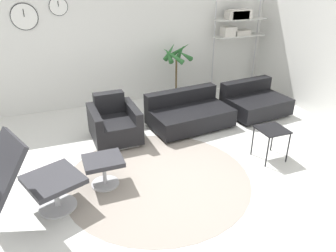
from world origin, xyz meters
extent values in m
plane|color=silver|center=(0.00, 0.00, 0.00)|extent=(12.00, 12.00, 0.00)
cube|color=silver|center=(0.00, 2.77, 1.40)|extent=(12.00, 0.06, 2.80)
cylinder|color=black|center=(-1.33, 2.73, 1.78)|extent=(0.45, 0.01, 0.45)
cylinder|color=white|center=(-1.33, 2.73, 1.78)|extent=(0.43, 0.02, 0.43)
cube|color=black|center=(-1.33, 2.71, 1.85)|extent=(0.01, 0.01, 0.13)
cylinder|color=black|center=(-0.75, 2.73, 1.93)|extent=(0.32, 0.01, 0.32)
cylinder|color=white|center=(-0.75, 2.73, 1.93)|extent=(0.30, 0.02, 0.30)
cube|color=black|center=(-0.75, 2.71, 1.97)|extent=(0.01, 0.01, 0.09)
cylinder|color=gray|center=(0.05, -0.17, 0.00)|extent=(2.47, 2.47, 0.01)
cylinder|color=#BCBCC1|center=(-1.24, -0.28, 0.01)|extent=(0.57, 0.57, 0.02)
cylinder|color=#BCBCC1|center=(-1.24, -0.28, 0.18)|extent=(0.06, 0.06, 0.33)
cube|color=#2D2D33|center=(-1.24, -0.28, 0.39)|extent=(0.76, 0.76, 0.06)
cube|color=#2D2D33|center=(-1.71, -0.47, 0.73)|extent=(0.65, 0.72, 0.66)
cylinder|color=#BCBCC1|center=(-0.63, -0.04, 0.01)|extent=(0.36, 0.36, 0.02)
cylinder|color=#BCBCC1|center=(-0.63, -0.04, 0.18)|extent=(0.05, 0.05, 0.31)
cube|color=#2D2D33|center=(-0.63, -0.04, 0.36)|extent=(0.49, 0.42, 0.06)
cube|color=silver|center=(-0.24, 1.08, 0.03)|extent=(0.61, 0.67, 0.06)
cube|color=black|center=(-0.24, 1.08, 0.22)|extent=(0.50, 0.81, 0.32)
cube|color=black|center=(-0.24, 1.39, 0.55)|extent=(0.49, 0.19, 0.34)
cube|color=black|center=(0.07, 1.09, 0.32)|extent=(0.14, 0.81, 0.51)
cube|color=black|center=(-0.54, 1.08, 0.32)|extent=(0.14, 0.81, 0.51)
cube|color=black|center=(1.10, 1.12, 0.03)|extent=(1.31, 0.86, 0.05)
cube|color=black|center=(1.10, 1.12, 0.20)|extent=(1.46, 1.00, 0.30)
cube|color=black|center=(1.07, 1.45, 0.47)|extent=(1.39, 0.35, 0.24)
cube|color=black|center=(2.50, 1.17, 0.03)|extent=(1.06, 0.83, 0.05)
cube|color=black|center=(2.50, 1.17, 0.20)|extent=(1.19, 0.97, 0.30)
cube|color=black|center=(2.46, 1.50, 0.47)|extent=(1.12, 0.32, 0.24)
cube|color=black|center=(1.75, -0.26, 0.48)|extent=(0.40, 0.40, 0.02)
cylinder|color=black|center=(1.57, -0.44, 0.23)|extent=(0.02, 0.02, 0.47)
cylinder|color=black|center=(1.93, -0.44, 0.23)|extent=(0.02, 0.02, 0.47)
cylinder|color=black|center=(1.57, -0.08, 0.23)|extent=(0.02, 0.02, 0.47)
cylinder|color=black|center=(1.93, -0.08, 0.23)|extent=(0.02, 0.02, 0.47)
cylinder|color=#333338|center=(1.32, 2.30, 0.12)|extent=(0.25, 0.25, 0.24)
cylinder|color=#382819|center=(1.32, 2.30, 0.23)|extent=(0.23, 0.23, 0.02)
cylinder|color=brown|center=(1.32, 2.30, 0.57)|extent=(0.04, 0.04, 0.66)
cone|color=#2D6B33|center=(1.42, 2.32, 1.04)|extent=(0.15, 0.30, 0.34)
cone|color=#2D6B33|center=(1.45, 2.45, 1.04)|extent=(0.41, 0.37, 0.36)
cone|color=#2D6B33|center=(1.23, 2.43, 1.04)|extent=(0.37, 0.29, 0.34)
cone|color=#2D6B33|center=(1.15, 2.30, 1.00)|extent=(0.11, 0.38, 0.27)
cone|color=#2D6B33|center=(1.18, 2.14, 1.03)|extent=(0.42, 0.37, 0.33)
cone|color=#2D6B33|center=(1.43, 2.12, 1.02)|extent=(0.44, 0.33, 0.31)
cylinder|color=#BCBCC1|center=(2.30, 2.59, 0.96)|extent=(0.03, 0.03, 1.93)
cylinder|color=#BCBCC1|center=(3.36, 2.59, 0.96)|extent=(0.03, 0.03, 1.93)
cube|color=silver|center=(2.83, 2.47, 1.23)|extent=(1.12, 0.28, 0.02)
cube|color=silver|center=(2.83, 2.47, 1.57)|extent=(1.12, 0.28, 0.02)
cube|color=beige|center=(2.55, 2.46, 1.34)|extent=(0.28, 0.24, 0.20)
cube|color=silver|center=(2.79, 2.46, 1.67)|extent=(0.46, 0.24, 0.18)
cube|color=#B7B2A8|center=(2.85, 2.46, 1.30)|extent=(0.37, 0.24, 0.11)
cube|color=beige|center=(2.72, 2.46, 1.66)|extent=(0.46, 0.24, 0.16)
camera|label=1|loc=(-1.12, -3.61, 2.57)|focal=35.00mm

